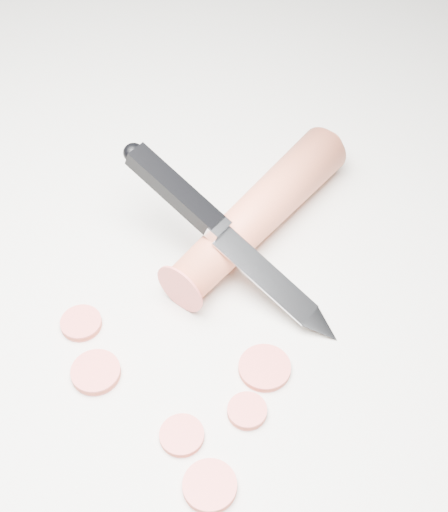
# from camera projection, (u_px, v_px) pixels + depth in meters

# --- Properties ---
(ground) EXTENTS (2.40, 2.40, 0.00)m
(ground) POSITION_uv_depth(u_px,v_px,m) (205.00, 320.00, 0.57)
(ground) COLOR beige
(ground) RESTS_ON ground
(carrot) EXTENTS (0.13, 0.21, 0.04)m
(carrot) POSITION_uv_depth(u_px,v_px,m) (259.00, 213.00, 0.61)
(carrot) COLOR #D95D3D
(carrot) RESTS_ON ground
(carrot_slice_0) EXTENTS (0.04, 0.04, 0.01)m
(carrot_slice_0) POSITION_uv_depth(u_px,v_px,m) (210.00, 486.00, 0.48)
(carrot_slice_0) COLOR #DC5149
(carrot_slice_0) RESTS_ON ground
(carrot_slice_1) EXTENTS (0.03, 0.03, 0.01)m
(carrot_slice_1) POSITION_uv_depth(u_px,v_px,m) (81.00, 323.00, 0.56)
(carrot_slice_1) COLOR #DC5149
(carrot_slice_1) RESTS_ON ground
(carrot_slice_2) EXTENTS (0.04, 0.04, 0.01)m
(carrot_slice_2) POSITION_uv_depth(u_px,v_px,m) (96.00, 372.00, 0.53)
(carrot_slice_2) COLOR #DC5149
(carrot_slice_2) RESTS_ON ground
(carrot_slice_3) EXTENTS (0.03, 0.03, 0.01)m
(carrot_slice_3) POSITION_uv_depth(u_px,v_px,m) (247.00, 411.00, 0.51)
(carrot_slice_3) COLOR #DC5149
(carrot_slice_3) RESTS_ON ground
(carrot_slice_4) EXTENTS (0.04, 0.04, 0.01)m
(carrot_slice_4) POSITION_uv_depth(u_px,v_px,m) (265.00, 368.00, 0.54)
(carrot_slice_4) COLOR #DC5149
(carrot_slice_4) RESTS_ON ground
(carrot_slice_5) EXTENTS (0.03, 0.03, 0.01)m
(carrot_slice_5) POSITION_uv_depth(u_px,v_px,m) (182.00, 435.00, 0.50)
(carrot_slice_5) COLOR #DC5149
(carrot_slice_5) RESTS_ON ground
(kitchen_knife) EXTENTS (0.21, 0.12, 0.09)m
(kitchen_knife) POSITION_uv_depth(u_px,v_px,m) (230.00, 238.00, 0.56)
(kitchen_knife) COLOR silver
(kitchen_knife) RESTS_ON ground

